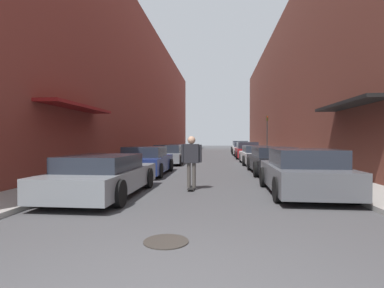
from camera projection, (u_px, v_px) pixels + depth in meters
ground at (214, 160)px, 22.96m from camera, size 110.79×110.79×0.00m
curb_strip_left at (165, 156)px, 28.42m from camera, size 1.80×50.36×0.12m
curb_strip_right at (267, 156)px, 27.53m from camera, size 1.80×50.36×0.12m
building_row_left at (135, 94)px, 28.60m from camera, size 4.90×50.36×11.98m
building_row_right at (299, 90)px, 27.17m from camera, size 4.90×50.36×12.19m
parked_car_left_0 at (103, 176)px, 8.42m from camera, size 2.05×4.61×1.16m
parked_car_left_1 at (146, 161)px, 13.59m from camera, size 1.94×4.36×1.27m
parked_car_left_2 at (169, 155)px, 19.47m from camera, size 1.93×4.37×1.25m
parked_car_left_3 at (181, 152)px, 24.94m from camera, size 2.03×4.18×1.21m
parked_car_right_0 at (303, 172)px, 8.64m from camera, size 2.09×4.13×1.32m
parked_car_right_1 at (272, 160)px, 13.89m from camera, size 2.00×4.64×1.25m
parked_car_right_2 at (256, 155)px, 19.17m from camera, size 1.86×4.45×1.20m
parked_car_right_3 at (247, 151)px, 25.11m from camera, size 1.97×4.47×1.38m
parked_car_right_4 at (242, 149)px, 30.61m from camera, size 1.98×4.34×1.31m
parked_car_right_5 at (240, 147)px, 35.90m from camera, size 2.07×4.43×1.42m
skateboarder at (191, 157)px, 9.41m from camera, size 0.65×0.78×1.69m
manhole_cover at (166, 241)px, 4.62m from camera, size 0.70×0.70×0.02m
traffic_light at (267, 131)px, 26.70m from camera, size 0.16×0.22×3.60m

